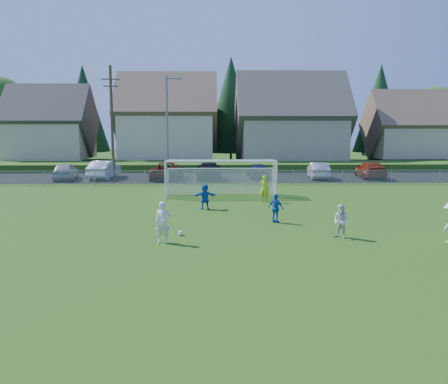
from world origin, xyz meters
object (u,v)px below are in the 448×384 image
at_px(soccer_ball, 181,233).
at_px(player_white_b, 341,221).
at_px(player_blue_a, 276,208).
at_px(player_blue_b, 205,197).
at_px(car_a, 66,171).
at_px(car_c, 168,171).
at_px(player_white_a, 163,222).
at_px(car_b, 104,170).
at_px(soccer_goal, 221,172).
at_px(car_f, 318,171).
at_px(car_g, 370,170).
at_px(car_e, 258,171).
at_px(car_d, 209,171).
at_px(goalkeeper, 264,188).

height_order(soccer_ball, player_white_b, player_white_b).
bearing_deg(player_blue_a, player_blue_b, -8.10).
distance_m(car_a, car_c, 9.01).
xyz_separation_m(player_white_a, car_b, (-7.67, 23.88, -0.04)).
relative_size(player_white_a, soccer_goal, 0.23).
bearing_deg(player_white_a, player_blue_b, 82.47).
bearing_deg(soccer_ball, player_white_a, -116.70).
xyz_separation_m(soccer_ball, soccer_goal, (1.99, 11.70, 1.52)).
bearing_deg(player_blue_a, car_f, -68.78).
bearing_deg(car_g, car_e, 4.82).
bearing_deg(car_f, car_g, -171.14).
bearing_deg(car_d, car_b, -2.86).
height_order(car_a, car_d, car_d).
bearing_deg(player_blue_b, car_b, -69.56).
height_order(car_c, car_d, same).
bearing_deg(car_c, car_g, -175.18).
height_order(car_b, car_d, car_b).
relative_size(player_white_b, car_e, 0.35).
xyz_separation_m(car_a, soccer_goal, (13.57, -10.17, 0.88)).
bearing_deg(goalkeeper, player_blue_b, 52.13).
relative_size(player_blue_a, car_b, 0.29).
distance_m(player_white_a, car_b, 25.08).
bearing_deg(goalkeeper, car_c, -43.13).
bearing_deg(car_b, player_white_b, 128.36).
xyz_separation_m(goalkeeper, car_d, (-3.55, 12.85, -0.08)).
relative_size(car_b, car_d, 0.95).
height_order(soccer_ball, soccer_goal, soccer_goal).
relative_size(player_blue_a, car_g, 0.28).
relative_size(car_d, car_g, 1.02).
bearing_deg(car_c, player_white_b, 116.10).
relative_size(player_blue_a, car_a, 0.33).
relative_size(car_c, car_g, 1.06).
height_order(player_white_b, soccer_goal, soccer_goal).
height_order(player_blue_b, car_b, car_b).
height_order(soccer_ball, goalkeeper, goalkeeper).
xyz_separation_m(player_white_a, player_blue_b, (1.61, 7.85, -0.12)).
height_order(soccer_ball, player_blue_b, player_blue_b).
xyz_separation_m(soccer_ball, car_e, (5.57, 22.30, 0.60)).
relative_size(player_blue_a, soccer_goal, 0.19).
distance_m(soccer_ball, car_g, 27.43).
xyz_separation_m(player_blue_a, car_e, (1.04, 19.64, -0.01)).
height_order(player_white_b, goalkeeper, goalkeeper).
distance_m(player_white_a, car_d, 23.34).
distance_m(player_white_a, player_white_b, 7.53).
relative_size(soccer_ball, car_g, 0.04).
distance_m(car_b, soccer_goal, 15.03).
height_order(player_blue_a, car_d, car_d).
bearing_deg(car_b, soccer_goal, 138.63).
distance_m(goalkeeper, car_a, 20.63).
bearing_deg(soccer_ball, car_a, 117.89).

